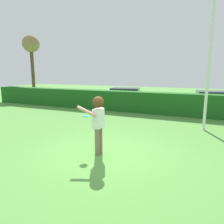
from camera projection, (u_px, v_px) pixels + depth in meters
name	position (u px, v px, depth m)	size (l,w,h in m)	color
ground_plane	(104.00, 154.00, 6.48)	(60.00, 60.00, 0.00)	#52913D
person	(98.00, 118.00, 6.27)	(0.76, 0.56, 1.79)	#7D6756
frisbee	(86.00, 116.00, 6.66)	(0.22, 0.22, 0.04)	#268CE5
lamppost	(210.00, 55.00, 8.61)	(0.24, 0.24, 5.73)	silver
hedge_row	(156.00, 103.00, 12.77)	(25.80, 0.90, 1.29)	#1C591C
parked_car_silver	(125.00, 95.00, 16.90)	(4.44, 2.43, 1.25)	#B7B7BC
parked_car_white	(214.00, 100.00, 14.04)	(4.43, 2.41, 1.25)	white
bare_elm_tree	(31.00, 47.00, 21.38)	(1.72, 1.72, 6.20)	brown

